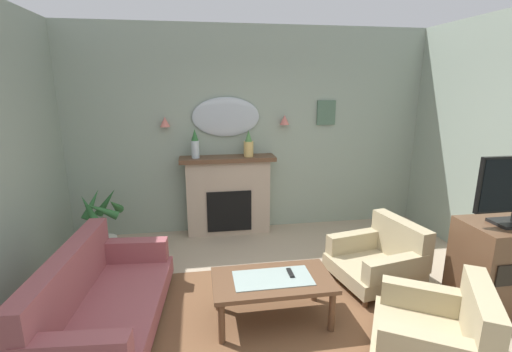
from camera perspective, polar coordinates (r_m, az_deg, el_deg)
floor at (r=3.44m, az=7.07°, el=-25.85°), size 6.23×6.42×0.10m
wall_back at (r=5.37m, az=-0.71°, el=7.09°), size 6.23×0.10×2.97m
patterned_rug at (r=3.56m, az=6.12°, el=-23.14°), size 3.20×2.40×0.01m
fireplace at (r=5.31m, az=-4.40°, el=-3.17°), size 1.36×0.36×1.16m
mantel_vase_left at (r=5.09m, az=-9.62°, el=4.97°), size 0.11×0.11×0.41m
mantel_vase_centre at (r=5.14m, az=-1.19°, el=4.88°), size 0.14×0.14×0.38m
wall_mirror at (r=5.23m, az=-4.78°, el=9.30°), size 0.96×0.06×0.56m
wall_sconce_left at (r=5.18m, az=-14.23°, el=8.32°), size 0.14×0.14×0.14m
wall_sconce_right at (r=5.32m, az=4.55°, el=8.85°), size 0.14×0.14×0.14m
framed_picture at (r=5.56m, az=11.04°, el=9.80°), size 0.28×0.03×0.36m
coffee_table at (r=3.46m, az=2.65°, el=-16.68°), size 1.10×0.60×0.45m
tv_remote at (r=3.50m, az=5.46°, el=-15.05°), size 0.04×0.16×0.02m
floral_couch at (r=3.66m, az=-23.70°, el=-17.29°), size 1.00×1.78×0.76m
armchair_by_coffee_table at (r=3.37m, az=27.13°, el=-20.95°), size 1.11×1.11×0.71m
armchair_near_fireplace at (r=4.31m, az=19.11°, el=-12.09°), size 0.96×0.94×0.71m
tv_cabinet at (r=4.31m, az=34.40°, el=-11.78°), size 0.80×0.58×0.90m
potted_plant_tall_palm at (r=4.99m, az=-23.01°, el=-7.25°), size 0.53×0.55×0.89m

